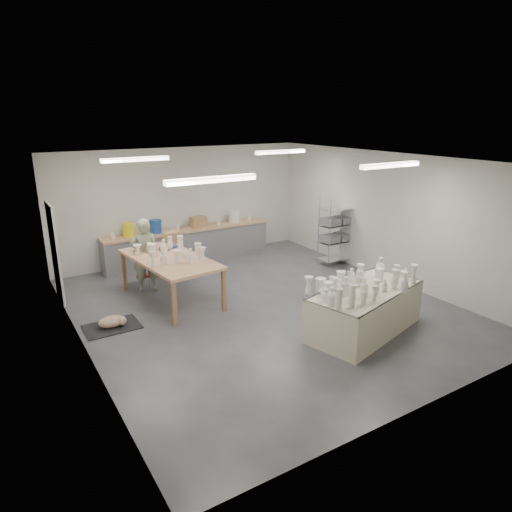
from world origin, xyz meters
TOP-DOWN VIEW (x-y plane):
  - room at (-0.11, 0.08)m, footprint 8.00×8.02m
  - back_counter at (-0.01, 3.68)m, footprint 4.60×0.60m
  - wire_shelf at (3.20, 1.40)m, footprint 0.88×0.48m
  - drying_table at (1.00, -1.90)m, footprint 2.52×1.69m
  - work_table at (-1.39, 1.46)m, footprint 1.52×2.63m
  - rug at (-2.90, 0.67)m, footprint 1.00×0.70m
  - cat at (-2.88, 0.66)m, footprint 0.50×0.37m
  - potter at (-1.71, 2.12)m, footprint 0.70×0.57m
  - red_stool at (-1.71, 2.39)m, footprint 0.39×0.39m

SIDE VIEW (x-z plane):
  - rug at x=-2.90m, z-range 0.00..0.02m
  - cat at x=-2.88m, z-range 0.02..0.23m
  - red_stool at x=-1.71m, z-range 0.11..0.41m
  - drying_table at x=1.00m, z-range -0.14..1.05m
  - back_counter at x=-0.01m, z-range -0.13..1.11m
  - potter at x=-1.71m, z-range 0.00..1.68m
  - wire_shelf at x=3.20m, z-range 0.02..1.82m
  - work_table at x=-1.39m, z-range 0.30..1.57m
  - room at x=-0.11m, z-range 0.56..3.56m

